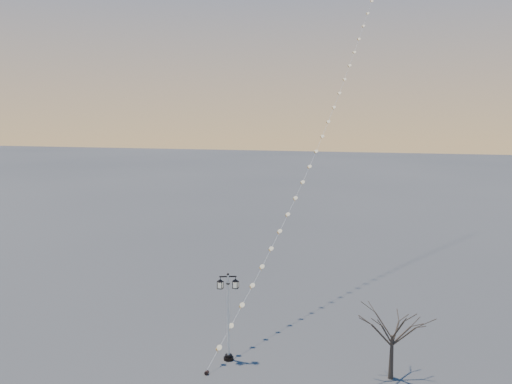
% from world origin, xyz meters
% --- Properties ---
extents(ground, '(300.00, 300.00, 0.00)m').
position_xyz_m(ground, '(0.00, 0.00, 0.00)').
color(ground, '#454646').
rests_on(ground, ground).
extents(street_lamp, '(1.10, 0.63, 4.49)m').
position_xyz_m(street_lamp, '(0.28, 1.13, 2.49)').
color(street_lamp, black).
rests_on(street_lamp, ground).
extents(bare_tree, '(2.32, 2.32, 3.85)m').
position_xyz_m(bare_tree, '(8.15, 1.27, 2.67)').
color(bare_tree, '#352C23').
rests_on(bare_tree, ground).
extents(kite_train, '(8.74, 36.91, 33.52)m').
position_xyz_m(kite_train, '(3.80, 17.58, 16.65)').
color(kite_train, black).
rests_on(kite_train, ground).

